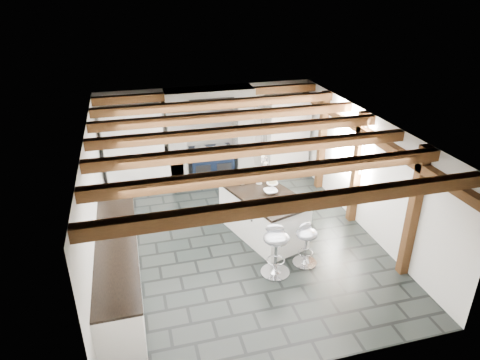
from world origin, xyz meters
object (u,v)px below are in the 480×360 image
object	(u,v)px
kitchen_island	(262,213)
bar_stool_far	(276,245)
range_cooker	(211,165)
bar_stool_near	(306,240)

from	to	relation	value
kitchen_island	bar_stool_far	xyz separation A→B (m)	(-0.16, -1.22, 0.10)
range_cooker	bar_stool_far	size ratio (longest dim) A/B	1.10
range_cooker	kitchen_island	size ratio (longest dim) A/B	0.49
range_cooker	bar_stool_far	xyz separation A→B (m)	(0.32, -3.75, 0.10)
bar_stool_far	bar_stool_near	bearing A→B (deg)	31.02
kitchen_island	bar_stool_near	size ratio (longest dim) A/B	2.64
range_cooker	kitchen_island	world-z (taller)	kitchen_island
range_cooker	bar_stool_near	distance (m)	3.73
range_cooker	bar_stool_far	bearing A→B (deg)	-85.07
bar_stool_near	bar_stool_far	bearing A→B (deg)	177.00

